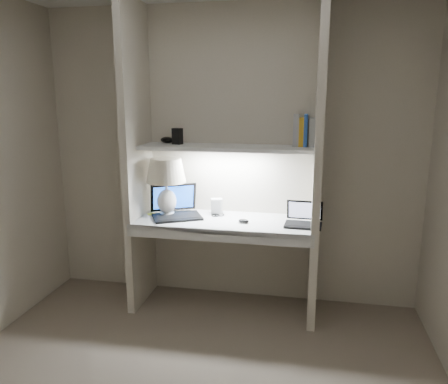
% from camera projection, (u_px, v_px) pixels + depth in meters
% --- Properties ---
extents(back_wall, '(3.20, 0.01, 2.50)m').
position_uv_depth(back_wall, '(230.00, 157.00, 3.73)').
color(back_wall, beige).
rests_on(back_wall, floor).
extents(alcove_panel_left, '(0.06, 0.55, 2.50)m').
position_uv_depth(alcove_panel_left, '(137.00, 159.00, 3.60)').
color(alcove_panel_left, beige).
rests_on(alcove_panel_left, floor).
extents(alcove_panel_right, '(0.06, 0.55, 2.50)m').
position_uv_depth(alcove_panel_right, '(318.00, 164.00, 3.33)').
color(alcove_panel_right, beige).
rests_on(alcove_panel_right, floor).
extents(desk, '(1.40, 0.55, 0.04)m').
position_uv_depth(desk, '(224.00, 222.00, 3.58)').
color(desk, white).
rests_on(desk, alcove_panel_left).
extents(desk_apron, '(1.46, 0.03, 0.10)m').
position_uv_depth(desk_apron, '(217.00, 235.00, 3.33)').
color(desk_apron, silver).
rests_on(desk_apron, desk).
extents(shelf, '(1.40, 0.36, 0.03)m').
position_uv_depth(shelf, '(226.00, 148.00, 3.54)').
color(shelf, silver).
rests_on(shelf, back_wall).
extents(strip_light, '(0.60, 0.04, 0.02)m').
position_uv_depth(strip_light, '(226.00, 150.00, 3.54)').
color(strip_light, white).
rests_on(strip_light, shelf).
extents(table_lamp, '(0.33, 0.33, 0.49)m').
position_uv_depth(table_lamp, '(166.00, 177.00, 3.63)').
color(table_lamp, white).
rests_on(table_lamp, desk).
extents(laptop_main, '(0.50, 0.48, 0.26)m').
position_uv_depth(laptop_main, '(176.00, 209.00, 3.67)').
color(laptop_main, black).
rests_on(laptop_main, desk).
extents(laptop_netbook, '(0.30, 0.26, 0.18)m').
position_uv_depth(laptop_netbook, '(304.00, 220.00, 3.42)').
color(laptop_netbook, black).
rests_on(laptop_netbook, desk).
extents(speaker, '(0.11, 0.09, 0.13)m').
position_uv_depth(speaker, '(217.00, 206.00, 3.73)').
color(speaker, silver).
rests_on(speaker, desk).
extents(mouse, '(0.10, 0.08, 0.03)m').
position_uv_depth(mouse, '(244.00, 221.00, 3.48)').
color(mouse, black).
rests_on(mouse, desk).
extents(cable_coil, '(0.09, 0.09, 0.01)m').
position_uv_depth(cable_coil, '(219.00, 215.00, 3.70)').
color(cable_coil, black).
rests_on(cable_coil, desk).
extents(sticky_note, '(0.09, 0.09, 0.00)m').
position_uv_depth(sticky_note, '(152.00, 214.00, 3.73)').
color(sticky_note, '#ECFF35').
rests_on(sticky_note, desk).
extents(book_row, '(0.24, 0.17, 0.25)m').
position_uv_depth(book_row, '(308.00, 131.00, 3.49)').
color(book_row, silver).
rests_on(book_row, shelf).
extents(shelf_box, '(0.09, 0.08, 0.13)m').
position_uv_depth(shelf_box, '(177.00, 136.00, 3.63)').
color(shelf_box, black).
rests_on(shelf_box, shelf).
extents(shelf_gadget, '(0.15, 0.13, 0.05)m').
position_uv_depth(shelf_gadget, '(167.00, 140.00, 3.71)').
color(shelf_gadget, black).
rests_on(shelf_gadget, shelf).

